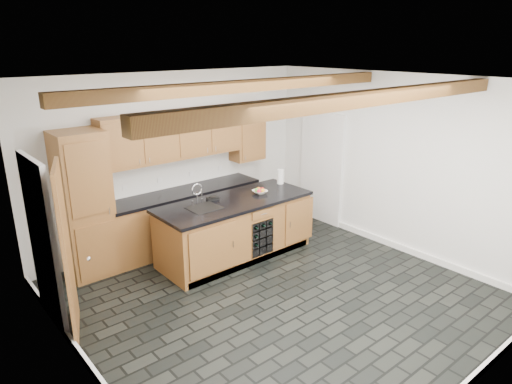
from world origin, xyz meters
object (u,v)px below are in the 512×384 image
Objects in this scene: kitchen_scale at (213,198)px; fruit_bowl at (260,192)px; island at (236,228)px; paper_towel at (280,177)px.

kitchen_scale is 0.91× the size of fruit_bowl.
kitchen_scale is at bearing 162.20° from fruit_bowl.
fruit_bowl is at bearing 0.53° from island.
island is 0.70m from fruit_bowl.
island is at bearing -25.42° from kitchen_scale.
island is 1.27m from paper_towel.
paper_towel reaches higher than fruit_bowl.
island is at bearing -170.13° from paper_towel.
fruit_bowl is 0.66m from paper_towel.
paper_towel is at bearing 9.87° from island.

